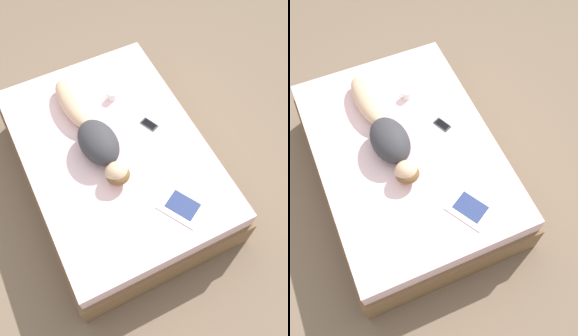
# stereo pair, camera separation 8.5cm
# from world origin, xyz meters

# --- Properties ---
(ground_plane) EXTENTS (12.00, 12.00, 0.00)m
(ground_plane) POSITION_xyz_m (0.00, 0.00, 0.00)
(ground_plane) COLOR #7A6651
(bed) EXTENTS (1.50, 2.12, 0.54)m
(bed) POSITION_xyz_m (0.00, 0.00, 0.27)
(bed) COLOR brown
(bed) RESTS_ON ground_plane
(person) EXTENTS (0.33, 1.21, 0.24)m
(person) POSITION_xyz_m (0.12, -0.15, 0.65)
(person) COLOR #DBB28E
(person) RESTS_ON bed
(open_magazine) EXTENTS (0.61, 0.54, 0.01)m
(open_magazine) POSITION_xyz_m (-0.36, 0.65, 0.55)
(open_magazine) COLOR silver
(open_magazine) RESTS_ON bed
(coffee_mug) EXTENTS (0.11, 0.08, 0.08)m
(coffee_mug) POSITION_xyz_m (-0.21, -0.49, 0.59)
(coffee_mug) COLOR white
(coffee_mug) RESTS_ON bed
(cell_phone) EXTENTS (0.13, 0.17, 0.01)m
(cell_phone) POSITION_xyz_m (-0.38, -0.09, 0.55)
(cell_phone) COLOR #333842
(cell_phone) RESTS_ON bed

